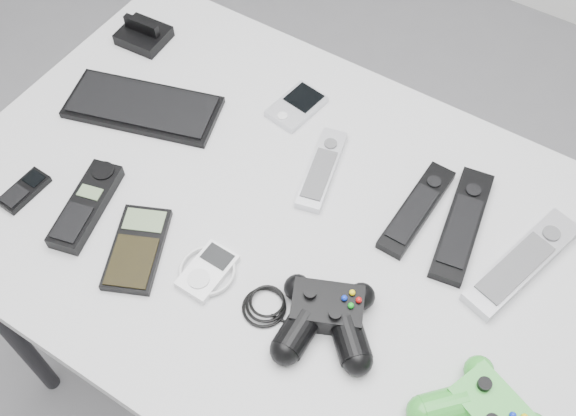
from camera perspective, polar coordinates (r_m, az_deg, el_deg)
The scene contains 15 objects.
floor at distance 1.84m, azimuth -1.36°, elevation -13.25°, with size 3.50×3.50×0.00m, color gray.
desk at distance 1.17m, azimuth 0.51°, elevation -3.24°, with size 1.18×0.76×0.79m.
pda_keyboard at distance 1.28m, azimuth -12.19°, elevation 8.39°, with size 0.28×0.12×0.02m, color black.
dock_bracket at distance 1.41m, azimuth -12.21°, elevation 14.47°, with size 0.09×0.08×0.05m, color black.
pda at distance 1.26m, azimuth 0.72°, elevation 8.64°, with size 0.07×0.11×0.02m, color silver.
remote_silver_a at distance 1.16m, azimuth 2.89°, elevation 3.34°, with size 0.04×0.17×0.02m, color silver.
remote_black_a at distance 1.13m, azimuth 10.86°, elevation -0.04°, with size 0.05×0.20×0.02m, color black.
remote_black_b at distance 1.13m, azimuth 14.55°, elevation -1.31°, with size 0.05×0.22×0.02m, color black.
remote_silver_b at distance 1.12m, azimuth 19.23°, elevation -4.36°, with size 0.05×0.24×0.02m, color #B2B1B8.
mobile_phone at distance 1.22m, azimuth -21.44°, elevation 1.41°, with size 0.04×0.09×0.01m, color black.
cordless_handset at distance 1.16m, azimuth -16.72°, elevation 0.21°, with size 0.05×0.17×0.03m, color black.
calculator at distance 1.10m, azimuth -12.66°, elevation -3.35°, with size 0.08×0.15×0.02m, color black.
mp3_player at distance 1.06m, azimuth -6.84°, elevation -5.29°, with size 0.09×0.10×0.02m, color silver.
controller_black at distance 1.00m, azimuth 3.24°, elevation -9.13°, with size 0.25×0.16×0.05m, color black, non-canonical shape.
controller_green at distance 0.98m, azimuth 16.20°, elevation -16.57°, with size 0.15×0.16×0.05m, color #288A25, non-canonical shape.
Camera 1 is at (0.39, -0.53, 1.72)m, focal length 42.00 mm.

